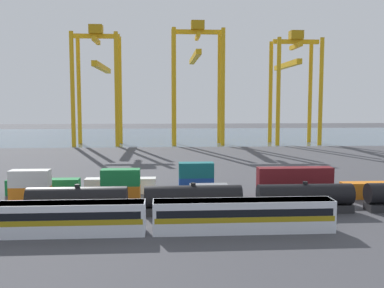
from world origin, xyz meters
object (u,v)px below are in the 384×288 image
(shipping_container_14, at_px, (196,185))
(shipping_container_12, at_px, (44,187))
(passenger_train, at_px, (149,216))
(gantry_crane_east, at_px, (293,76))
(freight_tank_row, at_px, (305,198))
(gantry_crane_west, at_px, (98,74))
(shipping_container_6, at_px, (294,191))
(gantry_crane_central, at_px, (197,70))

(shipping_container_14, bearing_deg, shipping_container_12, 180.00)
(passenger_train, bearing_deg, gantry_crane_east, 65.55)
(shipping_container_14, distance_m, gantry_crane_east, 102.67)
(freight_tank_row, bearing_deg, passenger_train, -158.50)
(shipping_container_14, xyz_separation_m, gantry_crane_west, (-29.92, 90.47, 24.96))
(shipping_container_12, distance_m, shipping_container_14, 26.16)
(passenger_train, bearing_deg, gantry_crane_west, 101.18)
(shipping_container_12, bearing_deg, gantry_crane_east, 51.91)
(shipping_container_6, bearing_deg, gantry_crane_west, 115.05)
(passenger_train, bearing_deg, gantry_crane_central, 82.79)
(shipping_container_12, bearing_deg, shipping_container_6, -9.07)
(gantry_crane_central, xyz_separation_m, gantry_crane_east, (36.95, -1.00, -2.21))
(shipping_container_6, xyz_separation_m, gantry_crane_central, (-8.44, 97.11, 26.76))
(passenger_train, height_order, gantry_crane_west, gantry_crane_west)
(shipping_container_12, bearing_deg, freight_tank_row, -20.24)
(shipping_container_6, height_order, shipping_container_14, same)
(passenger_train, xyz_separation_m, gantry_crane_central, (14.43, 114.01, 25.92))
(shipping_container_12, xyz_separation_m, shipping_container_14, (26.16, 0.00, 0.00))
(freight_tank_row, distance_m, shipping_container_14, 20.77)
(freight_tank_row, xyz_separation_m, gantry_crane_west, (-44.32, 105.42, 24.15))
(gantry_crane_west, xyz_separation_m, gantry_crane_central, (36.95, -0.00, 1.81))
(gantry_crane_central, bearing_deg, freight_tank_row, -86.00)
(freight_tank_row, bearing_deg, shipping_container_6, 82.67)
(shipping_container_6, distance_m, gantry_crane_east, 103.21)
(shipping_container_14, distance_m, gantry_crane_west, 98.50)
(passenger_train, relative_size, gantry_crane_east, 1.06)
(shipping_container_6, xyz_separation_m, gantry_crane_east, (28.51, 96.11, 24.55))
(gantry_crane_east, bearing_deg, shipping_container_12, -128.09)
(passenger_train, xyz_separation_m, shipping_container_14, (7.40, 23.54, -0.84))
(freight_tank_row, bearing_deg, gantry_crane_east, 74.18)
(shipping_container_14, bearing_deg, gantry_crane_central, 85.56)
(freight_tank_row, height_order, gantry_crane_west, gantry_crane_west)
(shipping_container_6, relative_size, gantry_crane_central, 0.27)
(freight_tank_row, bearing_deg, shipping_container_12, 159.76)
(freight_tank_row, relative_size, gantry_crane_central, 1.70)
(freight_tank_row, relative_size, gantry_crane_west, 1.77)
(gantry_crane_east, bearing_deg, gantry_crane_west, 179.22)
(gantry_crane_east, bearing_deg, shipping_container_14, -116.17)
(shipping_container_14, height_order, gantry_crane_west, gantry_crane_west)
(passenger_train, relative_size, shipping_container_12, 3.69)
(passenger_train, xyz_separation_m, gantry_crane_east, (51.37, 113.00, 23.71))
(gantry_crane_west, distance_m, gantry_crane_east, 73.91)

